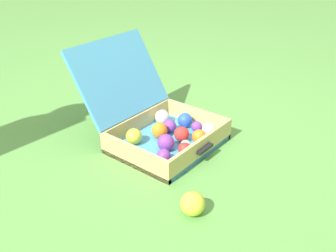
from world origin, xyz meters
The scene contains 3 objects.
ground_plane centered at (0.00, 0.00, 0.00)m, with size 16.00×16.00×0.00m, color #569342.
open_suitcase centered at (0.09, 0.06, 0.10)m, with size 0.52×0.68×0.48m.
stray_ball_on_grass centered at (-0.26, -0.41, 0.05)m, with size 0.10×0.10×0.10m, color #CCDB38.
Camera 1 is at (-1.22, -1.05, 1.01)m, focal length 40.91 mm.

